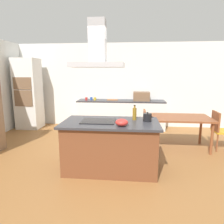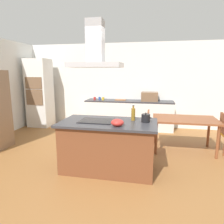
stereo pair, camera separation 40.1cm
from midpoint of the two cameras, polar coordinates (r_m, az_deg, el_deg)
name	(u,v)px [view 1 (the left image)]	position (r m, az deg, el deg)	size (l,w,h in m)	color
ground	(117,142)	(5.32, -0.88, -8.39)	(16.00, 16.00, 0.00)	#936033
wall_back	(121,85)	(6.78, 0.77, 7.45)	(7.20, 0.10, 2.70)	white
kitchen_island	(111,145)	(3.77, -3.50, -9.37)	(1.72, 0.96, 0.90)	brown
cooktop	(98,121)	(3.68, -6.94, -2.58)	(0.60, 0.44, 0.01)	black
tea_kettle	(147,117)	(3.68, 6.82, -1.52)	(0.20, 0.15, 0.17)	black
olive_oil_bottle	(134,114)	(3.76, 3.29, -0.48)	(0.07, 0.07, 0.28)	olive
mixing_bowl	(122,122)	(3.34, -0.69, -2.97)	(0.21, 0.21, 0.12)	red
back_counter	(121,114)	(6.53, 0.74, -0.66)	(2.75, 0.62, 0.90)	white
countertop_microwave	(141,96)	(6.41, 6.44, 4.40)	(0.50, 0.38, 0.28)	brown
coffee_mug_red	(86,99)	(6.58, -8.92, 3.67)	(0.08, 0.08, 0.09)	red
coffee_mug_blue	(91,99)	(6.62, -7.55, 3.75)	(0.08, 0.08, 0.09)	#2D56B2
coffee_mug_yellow	(95,99)	(6.54, -6.56, 3.68)	(0.08, 0.08, 0.09)	gold
cutting_board	(112,100)	(6.53, -1.62, 3.42)	(0.34, 0.24, 0.02)	#995B33
wall_oven_stack	(28,94)	(7.08, -23.85, 4.65)	(0.70, 0.66, 2.20)	white
dining_table	(179,120)	(4.95, 16.16, -2.28)	(1.40, 0.90, 0.75)	brown
chair_at_right_end	(220,128)	(5.23, 25.99, -4.05)	(0.42, 0.42, 0.89)	gold
chair_at_left_end	(140,126)	(4.90, 5.47, -3.93)	(0.42, 0.42, 0.89)	gold
range_hood	(98,52)	(3.60, -7.39, 16.28)	(0.90, 0.55, 0.78)	#ADADB2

